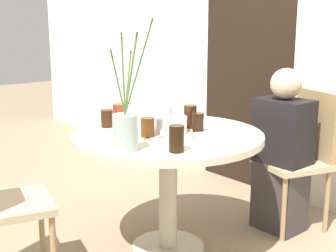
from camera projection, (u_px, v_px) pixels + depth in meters
name	position (u px, v px, depth m)	size (l,w,h in m)	color
ground_plane	(168.00, 250.00, 2.88)	(16.00, 16.00, 0.00)	#89755B
wall_back	(304.00, 32.00, 3.44)	(8.00, 0.05, 2.60)	silver
doorway_panel	(247.00, 65.00, 3.85)	(0.90, 0.01, 2.05)	black
dining_table	(168.00, 155.00, 2.75)	(1.11, 1.11, 0.74)	beige
chair_far_back	(302.00, 151.00, 3.13)	(0.51, 0.51, 0.93)	tan
birthday_cake	(171.00, 124.00, 2.72)	(0.19, 0.19, 0.14)	white
flower_vase	(128.00, 108.00, 2.30)	(0.30, 0.21, 0.71)	#9EB2AD
side_plate	(207.00, 137.00, 2.60)	(0.21, 0.21, 0.01)	white
drink_glass_0	(190.00, 116.00, 2.83)	(0.08, 0.08, 0.14)	#33190C
drink_glass_1	(198.00, 122.00, 2.73)	(0.07, 0.07, 0.11)	black
drink_glass_2	(148.00, 127.00, 2.62)	(0.08, 0.08, 0.11)	#51280F
drink_glass_3	(107.00, 118.00, 2.85)	(0.07, 0.07, 0.11)	#33190C
drink_glass_4	(177.00, 139.00, 2.31)	(0.08, 0.08, 0.13)	black
drink_glass_5	(119.00, 114.00, 2.91)	(0.08, 0.08, 0.13)	maroon
person_guest	(282.00, 156.00, 3.07)	(0.34, 0.24, 1.09)	#383333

